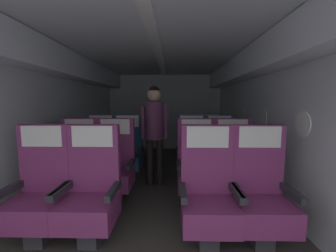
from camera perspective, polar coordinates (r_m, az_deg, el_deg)
The scene contains 15 objects.
ground at distance 3.39m, azimuth -2.74°, elevation -16.72°, with size 3.38×6.11×0.02m, color #3D3833.
fuselage_shell at distance 3.37m, azimuth -2.56°, elevation 10.00°, with size 3.26×5.76×2.14m.
seat_a_left_window at distance 2.41m, azimuth -31.41°, elevation -15.35°, with size 0.52×0.46×1.11m.
seat_a_left_aisle at distance 2.20m, azimuth -20.12°, elevation -16.91°, with size 0.52×0.46×1.11m.
seat_a_right_aisle at distance 2.21m, azimuth 23.87°, elevation -16.88°, with size 0.52×0.46×1.11m.
seat_a_right_window at distance 2.07m, azimuth 10.77°, elevation -18.09°, with size 0.52×0.46×1.11m.
seat_b_left_window at distance 3.09m, azimuth -23.09°, elevation -10.19°, with size 0.52×0.46×1.11m.
seat_b_left_aisle at distance 2.93m, azimuth -14.26°, elevation -10.78°, with size 0.52×0.46×1.11m.
seat_b_right_aisle at distance 2.94m, azimuth 17.24°, elevation -10.82°, with size 0.52×0.46×1.11m.
seat_b_right_window at distance 2.84m, azimuth 7.70°, elevation -11.20°, with size 0.52×0.46×1.11m.
seat_c_left_window at distance 3.82m, azimuth -17.92°, elevation -6.87°, with size 0.52×0.46×1.11m.
seat_c_left_aisle at distance 3.70m, azimuth -10.98°, elevation -7.09°, with size 0.52×0.46×1.11m.
seat_c_right_aisle at distance 3.71m, azimuth 13.85°, elevation -7.13°, with size 0.52×0.46×1.11m.
seat_c_right_window at distance 3.64m, azimuth 6.41°, elevation -7.24°, with size 0.52×0.46×1.11m.
flight_attendant at distance 3.32m, azimuth -3.69°, elevation 0.29°, with size 0.43×0.28×1.57m.
Camera 1 is at (0.22, -0.25, 1.32)m, focal length 22.53 mm.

